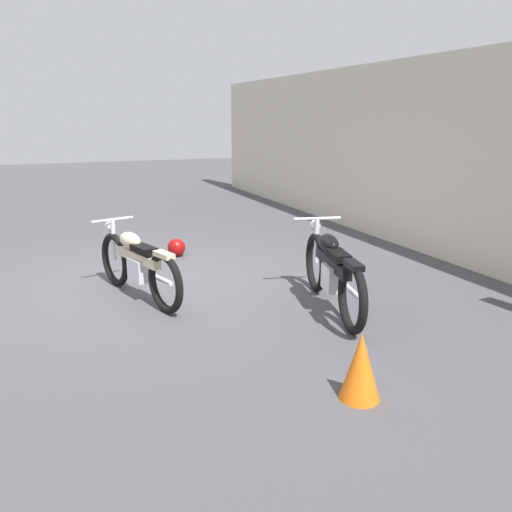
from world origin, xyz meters
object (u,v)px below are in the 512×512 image
at_px(motorcycle_black, 332,271).
at_px(motorcycle_cream, 137,264).
at_px(helmet, 176,248).
at_px(traffic_cone, 361,366).

bearing_deg(motorcycle_black, motorcycle_cream, 71.15).
bearing_deg(motorcycle_black, helmet, 32.37).
relative_size(helmet, traffic_cone, 0.51).
height_order(helmet, motorcycle_black, motorcycle_black).
distance_m(motorcycle_cream, motorcycle_black, 2.32).
bearing_deg(traffic_cone, motorcycle_black, 156.29).
bearing_deg(traffic_cone, helmet, -177.18).
bearing_deg(motorcycle_black, traffic_cone, 169.32).
xyz_separation_m(helmet, motorcycle_cream, (1.78, -0.92, 0.29)).
xyz_separation_m(motorcycle_cream, motorcycle_black, (1.23, 1.97, 0.03)).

